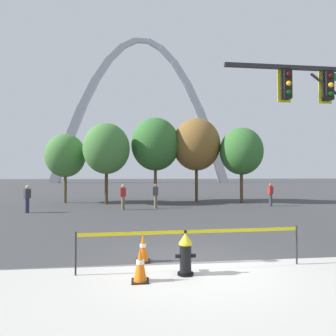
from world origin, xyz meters
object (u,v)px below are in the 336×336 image
(traffic_signal_gantry, at_px, (336,117))
(pedestrian_standing_center, at_px, (27,199))
(fire_hydrant, at_px, (185,254))
(traffic_cone_by_hydrant, at_px, (143,248))
(pedestrian_near_trees, at_px, (156,196))
(traffic_cone_mid_sidewalk, at_px, (140,265))
(monument_arch, at_px, (142,118))
(pedestrian_walking_right, at_px, (271,194))
(pedestrian_walking_left, at_px, (123,197))

(traffic_signal_gantry, bearing_deg, pedestrian_standing_center, 144.87)
(fire_hydrant, distance_m, traffic_cone_by_hydrant, 1.40)
(traffic_signal_gantry, distance_m, pedestrian_near_trees, 11.81)
(pedestrian_standing_center, bearing_deg, traffic_cone_by_hydrant, -56.94)
(traffic_cone_mid_sidewalk, distance_m, monument_arch, 69.33)
(traffic_signal_gantry, distance_m, monument_arch, 66.38)
(traffic_cone_by_hydrant, bearing_deg, pedestrian_walking_right, 51.57)
(traffic_cone_by_hydrant, bearing_deg, pedestrian_standing_center, 123.06)
(pedestrian_walking_right, relative_size, pedestrian_near_trees, 1.00)
(traffic_cone_mid_sidewalk, height_order, pedestrian_walking_right, pedestrian_walking_right)
(pedestrian_near_trees, bearing_deg, traffic_cone_by_hydrant, -95.55)
(pedestrian_standing_center, bearing_deg, pedestrian_near_trees, 9.80)
(pedestrian_walking_left, bearing_deg, traffic_cone_mid_sidewalk, -85.70)
(traffic_cone_by_hydrant, xyz_separation_m, traffic_cone_mid_sidewalk, (-0.09, -1.36, 0.00))
(monument_arch, xyz_separation_m, pedestrian_walking_right, (7.88, -54.49, -15.84))
(traffic_cone_mid_sidewalk, bearing_deg, pedestrian_walking_right, 54.36)
(pedestrian_walking_left, distance_m, pedestrian_near_trees, 2.15)
(fire_hydrant, distance_m, pedestrian_walking_left, 11.83)
(traffic_signal_gantry, relative_size, pedestrian_standing_center, 3.77)
(pedestrian_walking_left, distance_m, pedestrian_walking_right, 10.18)
(traffic_signal_gantry, height_order, pedestrian_near_trees, traffic_signal_gantry)
(traffic_cone_by_hydrant, xyz_separation_m, pedestrian_standing_center, (-6.43, 9.88, 0.46))
(traffic_cone_by_hydrant, distance_m, traffic_cone_mid_sidewalk, 1.36)
(pedestrian_walking_left, bearing_deg, traffic_cone_by_hydrant, -84.67)
(traffic_cone_by_hydrant, height_order, monument_arch, monument_arch)
(traffic_cone_mid_sidewalk, relative_size, pedestrian_walking_left, 0.46)
(traffic_cone_by_hydrant, bearing_deg, pedestrian_walking_left, 95.33)
(pedestrian_standing_center, xyz_separation_m, pedestrian_walking_right, (15.58, 1.65, 0.00))
(pedestrian_walking_right, bearing_deg, pedestrian_near_trees, -177.54)
(monument_arch, height_order, pedestrian_walking_left, monument_arch)
(pedestrian_near_trees, bearing_deg, pedestrian_standing_center, -170.20)
(traffic_signal_gantry, height_order, monument_arch, monument_arch)
(pedestrian_standing_center, relative_size, pedestrian_walking_right, 1.00)
(traffic_cone_mid_sidewalk, distance_m, pedestrian_walking_left, 12.01)
(traffic_signal_gantry, distance_m, pedestrian_walking_left, 12.40)
(fire_hydrant, distance_m, monument_arch, 69.00)
(pedestrian_walking_right, bearing_deg, traffic_cone_mid_sidewalk, -125.64)
(traffic_cone_by_hydrant, bearing_deg, traffic_cone_mid_sidewalk, -93.81)
(fire_hydrant, height_order, monument_arch, monument_arch)
(monument_arch, xyz_separation_m, pedestrian_near_trees, (-0.18, -54.83, -15.84))
(fire_hydrant, relative_size, traffic_cone_by_hydrant, 1.36)
(pedestrian_standing_center, relative_size, pedestrian_near_trees, 1.00)
(monument_arch, distance_m, pedestrian_standing_center, 58.83)
(traffic_signal_gantry, height_order, pedestrian_standing_center, traffic_signal_gantry)
(pedestrian_near_trees, bearing_deg, pedestrian_walking_right, 2.46)
(monument_arch, relative_size, pedestrian_near_trees, 28.62)
(traffic_cone_mid_sidewalk, bearing_deg, monument_arch, 88.85)
(fire_hydrant, xyz_separation_m, pedestrian_walking_left, (-1.91, 11.67, 0.35))
(pedestrian_walking_left, bearing_deg, monument_arch, 87.67)
(traffic_cone_by_hydrant, distance_m, traffic_signal_gantry, 7.26)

